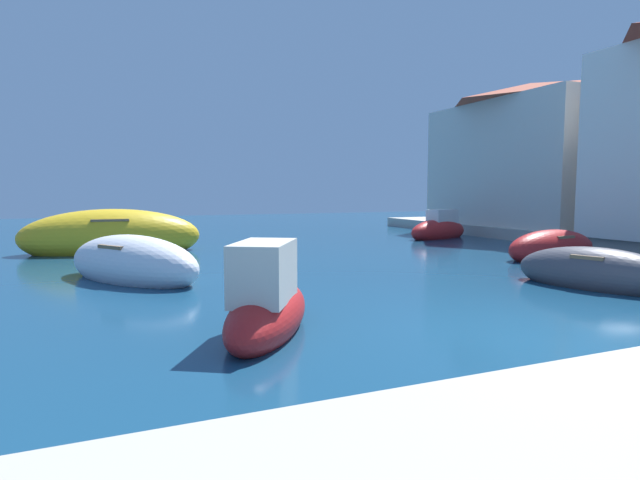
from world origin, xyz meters
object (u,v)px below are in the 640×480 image
Objects in this scene: waterfront_building_annex at (528,154)px; moored_boat_6 at (133,264)px; moored_boat_0 at (267,305)px; moored_boat_1 at (112,237)px; moored_boat_5 at (595,273)px; moored_boat_2 at (552,248)px; moored_boat_3 at (439,230)px.

moored_boat_6 is at bearing -161.11° from waterfront_building_annex.
moored_boat_1 reaches higher than moored_boat_0.
waterfront_building_annex is at bearing -56.24° from moored_boat_5.
waterfront_building_annex is (16.90, 12.01, 3.53)m from moored_boat_0.
moored_boat_2 is 12.44m from moored_boat_6.
waterfront_building_annex is at bearing -24.01° from moored_boat_0.
moored_boat_3 is 1.02× the size of moored_boat_5.
moored_boat_0 is 0.53× the size of moored_boat_1.
moored_boat_2 is 0.95× the size of moored_boat_3.
moored_boat_2 is at bearing 63.95° from moored_boat_3.
moored_boat_2 is 0.97× the size of moored_boat_5.
moored_boat_1 is 14.70m from moored_boat_2.
moored_boat_2 is 0.81× the size of moored_boat_6.
moored_boat_1 is at bearing -179.73° from waterfront_building_annex.
moored_boat_5 is at bearing 52.40° from moored_boat_3.
moored_boat_1 is 6.27m from moored_boat_6.
waterfront_building_annex is at bearing 75.58° from moored_boat_6.
moored_boat_0 is 21.03m from waterfront_building_annex.
moored_boat_0 is 0.34× the size of waterfront_building_annex.
moored_boat_1 is at bearing 40.14° from moored_boat_0.
moored_boat_0 is 0.73× the size of moored_boat_6.
waterfront_building_annex is at bearing 3.77° from moored_boat_1.
moored_boat_1 is 1.69× the size of moored_boat_2.
waterfront_building_annex is (5.15, 0.07, 3.56)m from moored_boat_3.
moored_boat_3 is (0.99, 7.31, 0.06)m from moored_boat_2.
moored_boat_3 is at bearing 81.79° from moored_boat_6.
moored_boat_0 is 5.90m from moored_boat_6.
moored_boat_0 is at bearing 27.15° from moored_boat_3.
moored_boat_1 is at bearing 150.02° from moored_boat_6.
moored_boat_2 reaches higher than moored_boat_5.
moored_boat_5 is at bearing -45.37° from moored_boat_1.
moored_boat_6 reaches higher than moored_boat_2.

